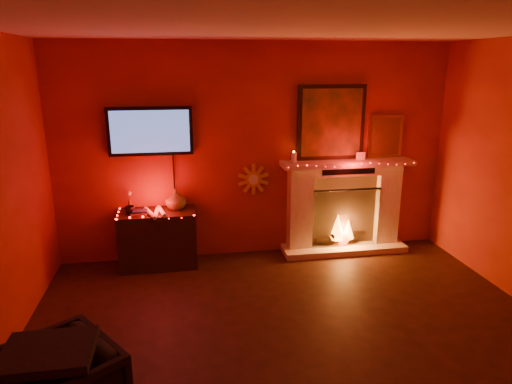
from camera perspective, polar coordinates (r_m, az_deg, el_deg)
room at (r=3.42m, az=7.30°, el=-2.64°), size 5.00×5.00×5.00m
fireplace at (r=6.12m, az=10.89°, el=-0.68°), size 1.72×0.40×2.18m
tv at (r=5.62m, az=-13.06°, el=7.38°), size 1.00×0.07×1.24m
sunburst_clock at (r=5.83m, az=-0.32°, el=1.60°), size 0.40×0.03×0.40m
console_table at (r=5.75m, az=-12.06°, el=-5.41°), size 0.92×0.55×0.96m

